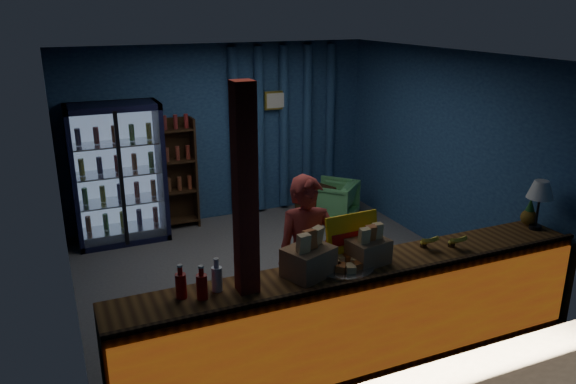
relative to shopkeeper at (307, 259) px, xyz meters
name	(u,v)px	position (x,y,z in m)	size (l,w,h in m)	color
ground	(278,274)	(0.24, 1.31, -0.82)	(4.60, 4.60, 0.00)	#515154
room_walls	(277,148)	(0.24, 1.31, 0.75)	(4.60, 4.60, 4.60)	navy
counter	(360,315)	(0.24, -0.59, -0.34)	(4.40, 0.57, 0.99)	brown
support_post	(247,250)	(-0.81, -0.59, 0.48)	(0.16, 0.16, 2.60)	maroon
beverage_cooler	(118,174)	(-1.31, 3.23, 0.12)	(1.20, 0.62, 1.90)	black
bottle_shelf	(178,174)	(-0.46, 3.37, -0.02)	(0.50, 0.28, 1.60)	#3B2512
curtain_folds	(284,128)	(1.24, 3.45, 0.48)	(1.74, 0.14, 2.50)	navy
framed_picture	(276,100)	(1.09, 3.41, 0.93)	(0.36, 0.04, 0.28)	gold
shopkeeper	(307,259)	(0.00, 0.00, 0.00)	(0.59, 0.39, 1.63)	#9C302A
green_chair	(333,200)	(1.73, 2.70, -0.52)	(0.64, 0.65, 0.60)	#59B264
side_table	(316,203)	(1.51, 2.86, -0.58)	(0.61, 0.53, 0.56)	#3B2512
yellow_sign	(352,237)	(0.25, -0.40, 0.34)	(0.52, 0.13, 0.41)	yellow
soda_bottles	(200,282)	(-1.17, -0.52, 0.25)	(0.37, 0.17, 0.28)	#BB0E0C
snack_box_left	(309,259)	(-0.25, -0.54, 0.28)	(0.47, 0.43, 0.41)	#A2724E
snack_box_centre	(368,249)	(0.33, -0.53, 0.26)	(0.38, 0.33, 0.35)	#A2724E
pastry_tray	(344,266)	(0.08, -0.56, 0.16)	(0.51, 0.51, 0.08)	silver
banana_bunches	(440,241)	(1.11, -0.54, 0.21)	(0.46, 0.28, 0.15)	gold
table_lamp	(541,191)	(2.29, -0.54, 0.53)	(0.26, 0.26, 0.51)	black
pineapple	(529,215)	(2.29, -0.45, 0.25)	(0.16, 0.16, 0.28)	#92561A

